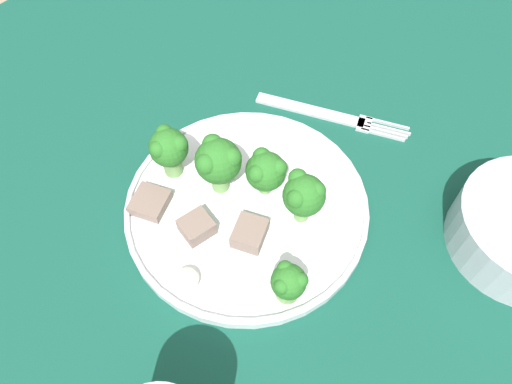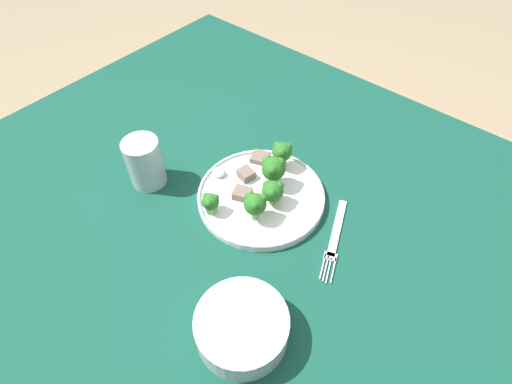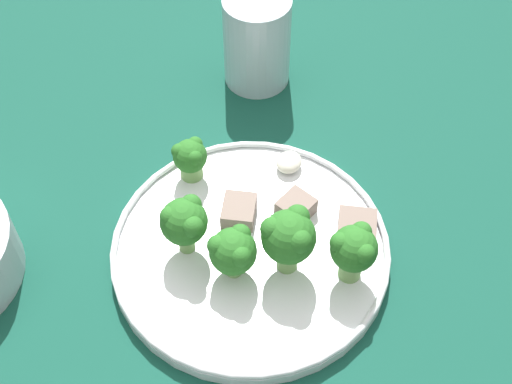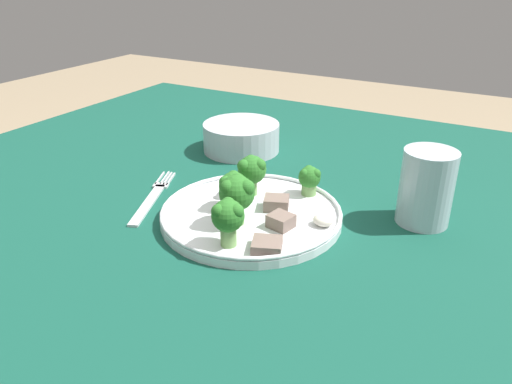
% 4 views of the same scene
% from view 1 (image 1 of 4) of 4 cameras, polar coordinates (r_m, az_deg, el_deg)
% --- Properties ---
extents(table, '(1.31, 1.12, 0.73)m').
position_cam_1_polar(table, '(0.60, 2.79, -9.12)').
color(table, '#114738').
rests_on(table, ground_plane).
extents(dinner_plate, '(0.26, 0.26, 0.02)m').
position_cam_1_polar(dinner_plate, '(0.53, -1.15, -1.86)').
color(dinner_plate, white).
rests_on(dinner_plate, table).
extents(fork, '(0.09, 0.18, 0.00)m').
position_cam_1_polar(fork, '(0.63, 8.42, 8.65)').
color(fork, silver).
rests_on(fork, table).
extents(broccoli_floret_near_rim_left, '(0.04, 0.04, 0.06)m').
position_cam_1_polar(broccoli_floret_near_rim_left, '(0.49, 5.29, -0.18)').
color(broccoli_floret_near_rim_left, '#709E56').
rests_on(broccoli_floret_near_rim_left, dinner_plate).
extents(broccoli_floret_center_left, '(0.04, 0.04, 0.06)m').
position_cam_1_polar(broccoli_floret_center_left, '(0.53, -9.94, 4.93)').
color(broccoli_floret_center_left, '#709E56').
rests_on(broccoli_floret_center_left, dinner_plate).
extents(broccoli_floret_back_left, '(0.03, 0.03, 0.05)m').
position_cam_1_polar(broccoli_floret_back_left, '(0.46, 3.74, -10.26)').
color(broccoli_floret_back_left, '#709E56').
rests_on(broccoli_floret_back_left, dinner_plate).
extents(broccoli_floret_front_left, '(0.04, 0.04, 0.05)m').
position_cam_1_polar(broccoli_floret_front_left, '(0.51, 1.11, 2.46)').
color(broccoli_floret_front_left, '#709E56').
rests_on(broccoli_floret_front_left, dinner_plate).
extents(broccoli_floret_center_back, '(0.05, 0.05, 0.07)m').
position_cam_1_polar(broccoli_floret_center_back, '(0.51, -4.43, 3.50)').
color(broccoli_floret_center_back, '#709E56').
rests_on(broccoli_floret_center_back, dinner_plate).
extents(meat_slice_front_slice, '(0.04, 0.03, 0.02)m').
position_cam_1_polar(meat_slice_front_slice, '(0.51, -6.81, -3.97)').
color(meat_slice_front_slice, '#756056').
rests_on(meat_slice_front_slice, dinner_plate).
extents(meat_slice_middle_slice, '(0.04, 0.04, 0.02)m').
position_cam_1_polar(meat_slice_middle_slice, '(0.50, -0.74, -4.74)').
color(meat_slice_middle_slice, '#756056').
rests_on(meat_slice_middle_slice, dinner_plate).
extents(meat_slice_rear_slice, '(0.05, 0.05, 0.01)m').
position_cam_1_polar(meat_slice_rear_slice, '(0.54, -12.02, -1.16)').
color(meat_slice_rear_slice, '#756056').
rests_on(meat_slice_rear_slice, dinner_plate).
extents(sauce_dollop, '(0.03, 0.03, 0.02)m').
position_cam_1_polar(sauce_dollop, '(0.49, -8.07, -9.91)').
color(sauce_dollop, silver).
rests_on(sauce_dollop, dinner_plate).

